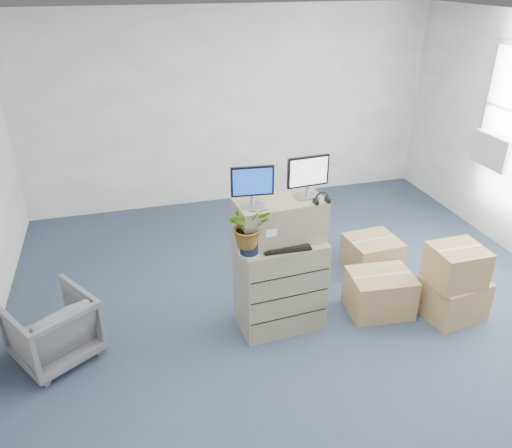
# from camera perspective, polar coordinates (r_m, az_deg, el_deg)

# --- Properties ---
(ground) EXTENTS (7.00, 7.00, 0.00)m
(ground) POSITION_cam_1_polar(r_m,az_deg,el_deg) (5.00, 6.99, -13.06)
(ground) COLOR #283448
(ground) RESTS_ON ground
(wall_back) EXTENTS (6.00, 0.02, 2.80)m
(wall_back) POSITION_cam_1_polar(r_m,az_deg,el_deg) (7.39, -2.80, 13.01)
(wall_back) COLOR #B9B7B0
(wall_back) RESTS_ON ground
(ac_unit) EXTENTS (0.24, 0.60, 0.40)m
(ac_unit) POSITION_cam_1_polar(r_m,az_deg,el_deg) (6.91, 25.79, 7.56)
(ac_unit) COLOR silver
(ac_unit) RESTS_ON wall_right
(filing_cabinet_lower) EXTENTS (0.84, 0.55, 0.94)m
(filing_cabinet_lower) POSITION_cam_1_polar(r_m,az_deg,el_deg) (4.90, 2.76, -6.87)
(filing_cabinet_lower) COLOR gray
(filing_cabinet_lower) RESTS_ON ground
(filing_cabinet_upper) EXTENTS (0.83, 0.46, 0.40)m
(filing_cabinet_upper) POSITION_cam_1_polar(r_m,az_deg,el_deg) (4.59, 2.74, 0.41)
(filing_cabinet_upper) COLOR gray
(filing_cabinet_upper) RESTS_ON filing_cabinet_lower
(monitor_left) EXTENTS (0.38, 0.16, 0.37)m
(monitor_left) POSITION_cam_1_polar(r_m,az_deg,el_deg) (4.30, -0.42, 4.56)
(monitor_left) COLOR #99999E
(monitor_left) RESTS_ON filing_cabinet_upper
(monitor_right) EXTENTS (0.40, 0.17, 0.39)m
(monitor_right) POSITION_cam_1_polar(r_m,az_deg,el_deg) (4.50, 5.97, 5.64)
(monitor_right) COLOR #99999E
(monitor_right) RESTS_ON filing_cabinet_upper
(headphones) EXTENTS (0.14, 0.02, 0.14)m
(headphones) POSITION_cam_1_polar(r_m,az_deg,el_deg) (4.47, 7.53, 2.85)
(headphones) COLOR black
(headphones) RESTS_ON filing_cabinet_upper
(keyboard) EXTENTS (0.45, 0.20, 0.02)m
(keyboard) POSITION_cam_1_polar(r_m,az_deg,el_deg) (4.54, 3.45, -2.67)
(keyboard) COLOR black
(keyboard) RESTS_ON filing_cabinet_lower
(mouse) EXTENTS (0.10, 0.08, 0.03)m
(mouse) POSITION_cam_1_polar(r_m,az_deg,el_deg) (4.66, 6.87, -1.92)
(mouse) COLOR silver
(mouse) RESTS_ON filing_cabinet_lower
(water_bottle) EXTENTS (0.06, 0.06, 0.22)m
(water_bottle) POSITION_cam_1_polar(r_m,az_deg,el_deg) (4.69, 3.87, -0.24)
(water_bottle) COLOR gray
(water_bottle) RESTS_ON filing_cabinet_lower
(phone_dock) EXTENTS (0.06, 0.05, 0.12)m
(phone_dock) POSITION_cam_1_polar(r_m,az_deg,el_deg) (4.67, 2.80, -1.35)
(phone_dock) COLOR silver
(phone_dock) RESTS_ON filing_cabinet_lower
(external_drive) EXTENTS (0.17, 0.13, 0.05)m
(external_drive) POSITION_cam_1_polar(r_m,az_deg,el_deg) (4.82, 5.84, -0.72)
(external_drive) COLOR black
(external_drive) RESTS_ON filing_cabinet_lower
(tissue_box) EXTENTS (0.24, 0.12, 0.09)m
(tissue_box) POSITION_cam_1_polar(r_m,az_deg,el_deg) (4.80, 6.18, 0.11)
(tissue_box) COLOR #3F93D9
(tissue_box) RESTS_ON external_drive
(potted_plant) EXTENTS (0.41, 0.45, 0.41)m
(potted_plant) POSITION_cam_1_polar(r_m,az_deg,el_deg) (4.34, -0.81, -0.80)
(potted_plant) COLOR #91AF8D
(potted_plant) RESTS_ON filing_cabinet_lower
(office_chair) EXTENTS (0.90, 0.89, 0.69)m
(office_chair) POSITION_cam_1_polar(r_m,az_deg,el_deg) (4.94, -22.30, -10.70)
(office_chair) COLOR #5C5C61
(office_chair) RESTS_ON ground
(cardboard_boxes) EXTENTS (1.35, 1.62, 0.81)m
(cardboard_boxes) POSITION_cam_1_polar(r_m,az_deg,el_deg) (5.56, 17.08, -5.92)
(cardboard_boxes) COLOR olive
(cardboard_boxes) RESTS_ON ground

